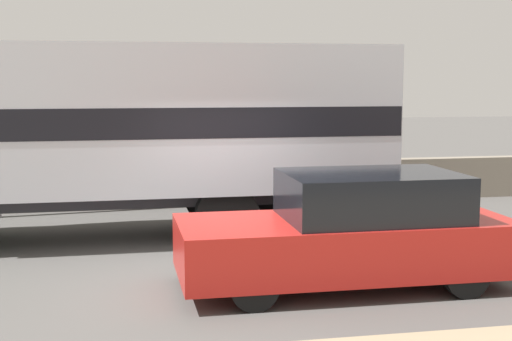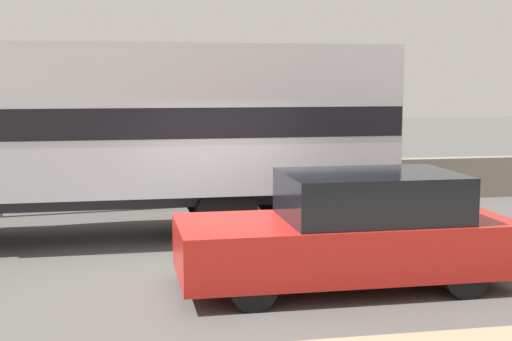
# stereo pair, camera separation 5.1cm
# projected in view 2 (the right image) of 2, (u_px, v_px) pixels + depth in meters

# --- Properties ---
(ground_plane) EXTENTS (80.00, 80.00, 0.00)m
(ground_plane) POSITION_uv_depth(u_px,v_px,m) (248.00, 279.00, 9.99)
(ground_plane) COLOR #514F4C
(stone_wall_backdrop) EXTENTS (60.00, 0.35, 0.95)m
(stone_wall_backdrop) POSITION_uv_depth(u_px,v_px,m) (200.00, 185.00, 15.76)
(stone_wall_backdrop) COLOR gray
(stone_wall_backdrop) RESTS_ON ground_plane
(box_truck) EXTENTS (8.73, 2.49, 3.36)m
(box_truck) POSITION_uv_depth(u_px,v_px,m) (155.00, 128.00, 12.45)
(box_truck) COLOR #196B38
(box_truck) RESTS_ON ground_plane
(car_hatchback) EXTENTS (4.46, 1.76, 1.55)m
(car_hatchback) POSITION_uv_depth(u_px,v_px,m) (351.00, 232.00, 9.55)
(car_hatchback) COLOR #B21E19
(car_hatchback) RESTS_ON ground_plane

